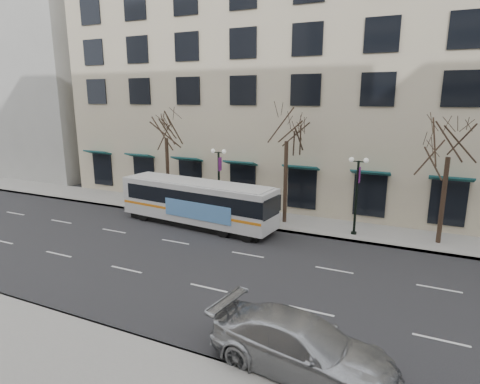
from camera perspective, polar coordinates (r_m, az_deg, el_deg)
The scene contains 11 objects.
ground at distance 21.59m, azimuth -1.42°, elevation -11.00°, with size 160.00×160.00×0.00m, color black.
sidewalk_far at distance 28.28m, azimuth 16.12°, elevation -5.39°, with size 80.00×4.00×0.15m, color gray.
building_hotel at distance 40.20m, azimuth 9.86°, elevation 17.56°, with size 40.00×20.00×24.00m, color #C5BA96.
building_far_upblock at distance 60.89m, azimuth -26.54°, elevation 16.79°, with size 28.00×20.00×28.00m, color #999993.
tree_far_left at distance 32.49m, azimuth -10.52°, elevation 9.23°, with size 3.60×3.60×8.34m.
tree_far_mid at distance 27.90m, azimuth 6.68°, elevation 9.15°, with size 3.60×3.60×8.55m.
tree_far_right at distance 26.54m, azimuth 27.71°, elevation 6.47°, with size 3.60×3.60×8.06m.
lamp_post_left at distance 29.86m, azimuth -3.02°, elevation 1.81°, with size 1.22×0.45×5.21m.
lamp_post_right at distance 26.74m, azimuth 16.26°, elevation -0.07°, with size 1.22×0.45×5.21m.
city_bus at distance 28.29m, azimuth -6.05°, elevation -1.39°, with size 11.98×3.73×3.19m.
silver_car at distance 14.24m, azimuth 8.79°, elevation -20.86°, with size 2.59×6.38×1.85m, color #9C9FA3.
Camera 1 is at (8.81, -17.60, 8.89)m, focal length 30.00 mm.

